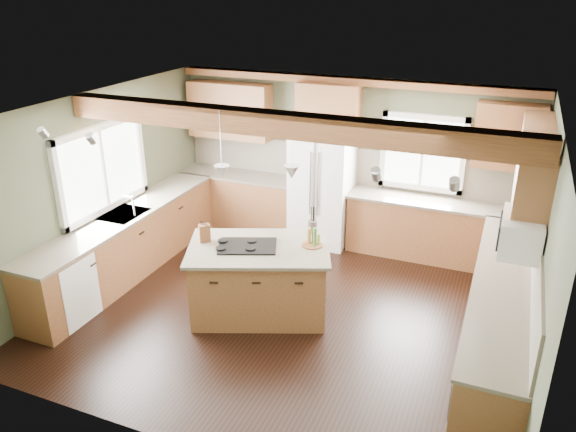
% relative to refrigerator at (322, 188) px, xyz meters
% --- Properties ---
extents(floor, '(5.60, 5.60, 0.00)m').
position_rel_refrigerator_xyz_m(floor, '(0.30, -2.12, -0.90)').
color(floor, black).
rests_on(floor, ground).
extents(ceiling, '(5.60, 5.60, 0.00)m').
position_rel_refrigerator_xyz_m(ceiling, '(0.30, -2.12, 1.70)').
color(ceiling, silver).
rests_on(ceiling, wall_back).
extents(wall_back, '(5.60, 0.00, 5.60)m').
position_rel_refrigerator_xyz_m(wall_back, '(0.30, 0.38, 0.40)').
color(wall_back, '#464D37').
rests_on(wall_back, ground).
extents(wall_left, '(0.00, 5.00, 5.00)m').
position_rel_refrigerator_xyz_m(wall_left, '(-2.50, -2.12, 0.40)').
color(wall_left, '#464D37').
rests_on(wall_left, ground).
extents(wall_right, '(0.00, 5.00, 5.00)m').
position_rel_refrigerator_xyz_m(wall_right, '(3.10, -2.12, 0.40)').
color(wall_right, '#464D37').
rests_on(wall_right, ground).
extents(ceiling_beam, '(5.55, 0.26, 0.26)m').
position_rel_refrigerator_xyz_m(ceiling_beam, '(0.30, -2.30, 1.57)').
color(ceiling_beam, '#522817').
rests_on(ceiling_beam, ceiling).
extents(soffit_trim, '(5.55, 0.20, 0.10)m').
position_rel_refrigerator_xyz_m(soffit_trim, '(0.30, 0.28, 1.64)').
color(soffit_trim, '#522817').
rests_on(soffit_trim, ceiling).
extents(backsplash_back, '(5.58, 0.03, 0.58)m').
position_rel_refrigerator_xyz_m(backsplash_back, '(0.30, 0.36, 0.31)').
color(backsplash_back, brown).
rests_on(backsplash_back, wall_back).
extents(backsplash_right, '(0.03, 3.70, 0.58)m').
position_rel_refrigerator_xyz_m(backsplash_right, '(3.08, -2.07, 0.31)').
color(backsplash_right, brown).
rests_on(backsplash_right, wall_right).
extents(base_cab_back_left, '(2.02, 0.60, 0.88)m').
position_rel_refrigerator_xyz_m(base_cab_back_left, '(-1.49, 0.08, -0.46)').
color(base_cab_back_left, brown).
rests_on(base_cab_back_left, floor).
extents(counter_back_left, '(2.06, 0.64, 0.04)m').
position_rel_refrigerator_xyz_m(counter_back_left, '(-1.49, 0.08, 0.00)').
color(counter_back_left, '#484035').
rests_on(counter_back_left, base_cab_back_left).
extents(base_cab_back_right, '(2.62, 0.60, 0.88)m').
position_rel_refrigerator_xyz_m(base_cab_back_right, '(1.79, 0.08, -0.46)').
color(base_cab_back_right, brown).
rests_on(base_cab_back_right, floor).
extents(counter_back_right, '(2.66, 0.64, 0.04)m').
position_rel_refrigerator_xyz_m(counter_back_right, '(1.79, 0.08, 0.00)').
color(counter_back_right, '#484035').
rests_on(counter_back_right, base_cab_back_right).
extents(base_cab_left, '(0.60, 3.70, 0.88)m').
position_rel_refrigerator_xyz_m(base_cab_left, '(-2.20, -2.07, -0.46)').
color(base_cab_left, brown).
rests_on(base_cab_left, floor).
extents(counter_left, '(0.64, 3.74, 0.04)m').
position_rel_refrigerator_xyz_m(counter_left, '(-2.20, -2.07, 0.00)').
color(counter_left, '#484035').
rests_on(counter_left, base_cab_left).
extents(base_cab_right, '(0.60, 3.70, 0.88)m').
position_rel_refrigerator_xyz_m(base_cab_right, '(2.80, -2.07, -0.46)').
color(base_cab_right, brown).
rests_on(base_cab_right, floor).
extents(counter_right, '(0.64, 3.74, 0.04)m').
position_rel_refrigerator_xyz_m(counter_right, '(2.80, -2.07, 0.00)').
color(counter_right, '#484035').
rests_on(counter_right, base_cab_right).
extents(upper_cab_back_left, '(1.40, 0.35, 0.90)m').
position_rel_refrigerator_xyz_m(upper_cab_back_left, '(-1.69, 0.21, 1.05)').
color(upper_cab_back_left, brown).
rests_on(upper_cab_back_left, wall_back).
extents(upper_cab_over_fridge, '(0.96, 0.35, 0.70)m').
position_rel_refrigerator_xyz_m(upper_cab_over_fridge, '(-0.00, 0.21, 1.25)').
color(upper_cab_over_fridge, brown).
rests_on(upper_cab_over_fridge, wall_back).
extents(upper_cab_right, '(0.35, 2.20, 0.90)m').
position_rel_refrigerator_xyz_m(upper_cab_right, '(2.92, -1.22, 1.05)').
color(upper_cab_right, brown).
rests_on(upper_cab_right, wall_right).
extents(upper_cab_back_corner, '(0.90, 0.35, 0.90)m').
position_rel_refrigerator_xyz_m(upper_cab_back_corner, '(2.60, 0.21, 1.05)').
color(upper_cab_back_corner, brown).
rests_on(upper_cab_back_corner, wall_back).
extents(window_left, '(0.04, 1.60, 1.05)m').
position_rel_refrigerator_xyz_m(window_left, '(-2.48, -2.07, 0.65)').
color(window_left, white).
rests_on(window_left, wall_left).
extents(window_back, '(1.10, 0.04, 1.00)m').
position_rel_refrigerator_xyz_m(window_back, '(1.45, 0.36, 0.65)').
color(window_back, white).
rests_on(window_back, wall_back).
extents(sink, '(0.50, 0.65, 0.03)m').
position_rel_refrigerator_xyz_m(sink, '(-2.20, -2.07, 0.01)').
color(sink, '#262628').
rests_on(sink, counter_left).
extents(faucet, '(0.02, 0.02, 0.28)m').
position_rel_refrigerator_xyz_m(faucet, '(-2.02, -2.07, 0.15)').
color(faucet, '#B2B2B7').
rests_on(faucet, sink).
extents(dishwasher, '(0.60, 0.60, 0.84)m').
position_rel_refrigerator_xyz_m(dishwasher, '(-2.19, -3.37, -0.47)').
color(dishwasher, white).
rests_on(dishwasher, floor).
extents(oven, '(0.60, 0.72, 0.84)m').
position_rel_refrigerator_xyz_m(oven, '(2.79, -3.37, -0.47)').
color(oven, white).
rests_on(oven, floor).
extents(microwave, '(0.40, 0.70, 0.38)m').
position_rel_refrigerator_xyz_m(microwave, '(2.88, -2.17, 0.65)').
color(microwave, white).
rests_on(microwave, wall_right).
extents(pendant_left, '(0.18, 0.18, 0.16)m').
position_rel_refrigerator_xyz_m(pendant_left, '(-0.40, -2.45, 0.98)').
color(pendant_left, '#B2B2B7').
rests_on(pendant_left, ceiling).
extents(pendant_right, '(0.18, 0.18, 0.16)m').
position_rel_refrigerator_xyz_m(pendant_right, '(0.35, -2.15, 0.98)').
color(pendant_right, '#B2B2B7').
rests_on(pendant_right, ceiling).
extents(refrigerator, '(0.90, 0.74, 1.80)m').
position_rel_refrigerator_xyz_m(refrigerator, '(0.00, 0.00, 0.00)').
color(refrigerator, white).
rests_on(refrigerator, floor).
extents(island, '(1.86, 1.51, 0.88)m').
position_rel_refrigerator_xyz_m(island, '(-0.02, -2.30, -0.46)').
color(island, brown).
rests_on(island, floor).
extents(island_top, '(2.00, 1.65, 0.04)m').
position_rel_refrigerator_xyz_m(island_top, '(-0.02, -2.30, 0.00)').
color(island_top, '#484035').
rests_on(island_top, island).
extents(cooktop, '(0.82, 0.69, 0.02)m').
position_rel_refrigerator_xyz_m(cooktop, '(-0.15, -2.35, 0.03)').
color(cooktop, black).
rests_on(cooktop, island_top).
extents(knife_block, '(0.17, 0.16, 0.22)m').
position_rel_refrigerator_xyz_m(knife_block, '(-0.71, -2.41, 0.13)').
color(knife_block, brown).
rests_on(knife_block, island_top).
extents(utensil_crock, '(0.13, 0.13, 0.16)m').
position_rel_refrigerator_xyz_m(utensil_crock, '(0.44, -1.65, 0.10)').
color(utensil_crock, '#403833').
rests_on(utensil_crock, island_top).
extents(bottle_tray, '(0.36, 0.36, 0.24)m').
position_rel_refrigerator_xyz_m(bottle_tray, '(0.57, -2.02, 0.14)').
color(bottle_tray, brown).
rests_on(bottle_tray, island_top).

